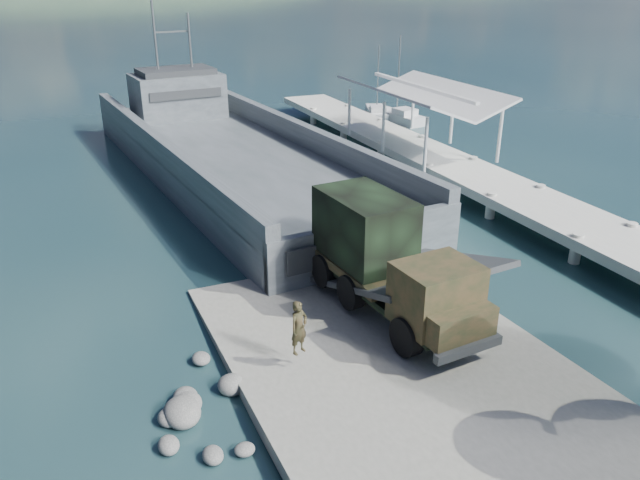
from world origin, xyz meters
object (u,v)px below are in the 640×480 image
(soldier, at_px, (299,338))
(sailboat_near, at_px, (377,113))
(military_truck, at_px, (386,259))
(landing_craft, at_px, (233,163))
(sailboat_far, at_px, (398,117))
(pier, at_px, (427,146))

(soldier, height_order, sailboat_near, sailboat_near)
(military_truck, xyz_separation_m, sailboat_near, (16.36, 31.15, -2.10))
(landing_craft, distance_m, sailboat_near, 20.63)
(military_truck, bearing_deg, sailboat_far, 54.01)
(landing_craft, xyz_separation_m, sailboat_near, (16.67, 12.14, -0.57))
(sailboat_far, bearing_deg, soldier, -132.39)
(military_truck, xyz_separation_m, soldier, (-4.22, -2.16, -1.05))
(pier, bearing_deg, sailboat_far, 67.50)
(pier, bearing_deg, military_truck, -126.83)
(military_truck, distance_m, sailboat_near, 35.25)
(pier, relative_size, soldier, 24.63)
(pier, height_order, military_truck, pier)
(soldier, bearing_deg, pier, 24.59)
(landing_craft, bearing_deg, soldier, -106.06)
(landing_craft, relative_size, sailboat_near, 5.97)
(pier, height_order, sailboat_far, sailboat_far)
(landing_craft, height_order, sailboat_near, landing_craft)
(soldier, xyz_separation_m, sailboat_near, (20.59, 33.30, -1.05))
(landing_craft, relative_size, sailboat_far, 5.18)
(soldier, bearing_deg, landing_craft, 55.96)
(sailboat_near, bearing_deg, soldier, -99.91)
(military_truck, bearing_deg, sailboat_near, 57.06)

